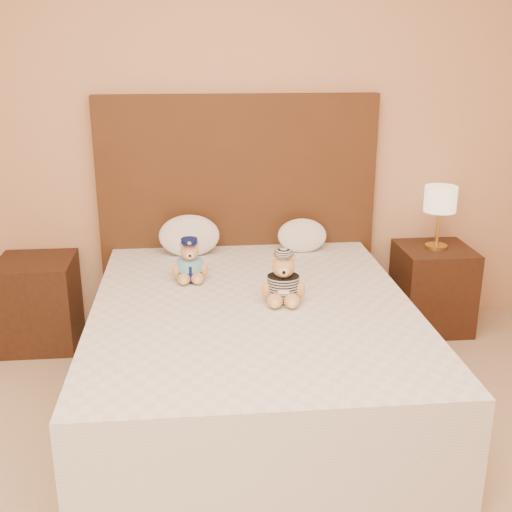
% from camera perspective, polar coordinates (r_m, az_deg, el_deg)
% --- Properties ---
extents(room_walls, '(4.04, 4.52, 2.72)m').
position_cam_1_polar(room_walls, '(2.24, 1.59, 18.75)').
color(room_walls, tan).
rests_on(room_walls, ground).
extents(bed, '(1.60, 2.00, 0.55)m').
position_cam_1_polar(bed, '(3.34, -0.25, -8.60)').
color(bed, white).
rests_on(bed, ground).
extents(headboard, '(1.75, 0.08, 1.50)m').
position_cam_1_polar(headboard, '(4.12, -1.60, 3.75)').
color(headboard, '#482915').
rests_on(headboard, ground).
extents(nightstand_left, '(0.45, 0.45, 0.55)m').
position_cam_1_polar(nightstand_left, '(4.17, -18.74, -3.94)').
color(nightstand_left, '#361D11').
rests_on(nightstand_left, ground).
extents(nightstand_right, '(0.45, 0.45, 0.55)m').
position_cam_1_polar(nightstand_right, '(4.34, 15.39, -2.75)').
color(nightstand_right, '#361D11').
rests_on(nightstand_right, ground).
extents(lamp, '(0.20, 0.20, 0.40)m').
position_cam_1_polar(lamp, '(4.17, 16.06, 4.62)').
color(lamp, gold).
rests_on(lamp, nightstand_right).
extents(teddy_police, '(0.21, 0.20, 0.24)m').
position_cam_1_polar(teddy_police, '(3.52, -5.90, -0.33)').
color(teddy_police, '#C0864A').
rests_on(teddy_police, bed).
extents(teddy_prisoner, '(0.26, 0.25, 0.26)m').
position_cam_1_polar(teddy_prisoner, '(3.20, 2.44, -1.94)').
color(teddy_prisoner, '#C0864A').
rests_on(teddy_prisoner, bed).
extents(pillow_left, '(0.37, 0.24, 0.26)m').
position_cam_1_polar(pillow_left, '(3.95, -5.96, 1.99)').
color(pillow_left, white).
rests_on(pillow_left, bed).
extents(pillow_right, '(0.31, 0.20, 0.22)m').
position_cam_1_polar(pillow_right, '(4.02, 4.13, 1.97)').
color(pillow_right, white).
rests_on(pillow_right, bed).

